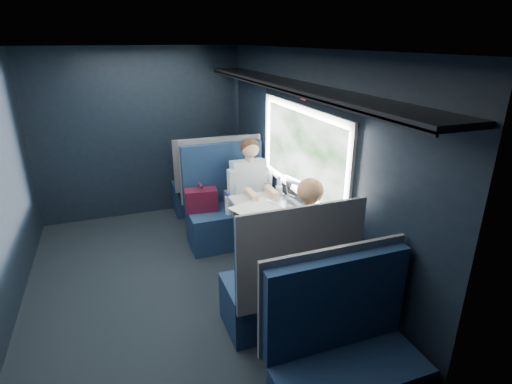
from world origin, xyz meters
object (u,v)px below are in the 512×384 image
object	(u,v)px
seat_bay_near	(226,209)
seat_bay_far	(286,286)
man	(251,188)
woman	(305,240)
cup	(279,190)
seat_row_front	(210,185)
bottle_small	(279,185)
seat_row_back	(345,364)
laptop	(291,196)
table	(268,216)

from	to	relation	value
seat_bay_near	seat_bay_far	world-z (taller)	same
seat_bay_far	seat_bay_near	bearing A→B (deg)	90.61
seat_bay_near	man	bearing A→B (deg)	-33.11
woman	cup	distance (m)	1.08
seat_row_front	bottle_small	size ratio (longest dim) A/B	5.97
man	woman	xyz separation A→B (m)	(0.00, -1.41, 0.01)
seat_bay_far	seat_row_front	world-z (taller)	seat_bay_far
seat_bay_far	seat_row_back	size ratio (longest dim) A/B	1.09
seat_row_front	woman	bearing A→B (deg)	-84.30
man	bottle_small	bearing A→B (deg)	-52.16
bottle_small	laptop	bearing A→B (deg)	-89.95
seat_bay_near	cup	xyz separation A→B (m)	(0.47, -0.52, 0.36)
table	woman	world-z (taller)	woman
laptop	cup	size ratio (longest dim) A/B	4.34
seat_bay_far	laptop	size ratio (longest dim) A/B	3.02
seat_bay_near	woman	distance (m)	1.63
laptop	seat_row_back	bearing A→B (deg)	-104.32
table	man	distance (m)	0.70
seat_bay_near	woman	xyz separation A→B (m)	(0.27, -1.58, 0.30)
seat_row_back	woman	xyz separation A→B (m)	(0.25, 1.09, 0.32)
table	laptop	distance (m)	0.34
seat_bay_far	woman	bearing A→B (deg)	33.82
bottle_small	table	bearing A→B (deg)	-126.47
cup	seat_bay_near	bearing A→B (deg)	131.99
seat_bay_near	bottle_small	world-z (taller)	seat_bay_near
table	seat_row_back	size ratio (longest dim) A/B	0.86
seat_row_back	cup	world-z (taller)	seat_row_back
seat_row_front	woman	distance (m)	2.54
seat_row_back	bottle_small	bearing A→B (deg)	77.69
seat_bay_near	cup	world-z (taller)	seat_bay_near
table	seat_bay_near	bearing A→B (deg)	102.96
man	cup	distance (m)	0.41
seat_row_back	seat_row_front	bearing A→B (deg)	90.00
seat_row_back	woman	distance (m)	1.16
seat_bay_near	seat_row_front	xyz separation A→B (m)	(0.02, 0.92, -0.02)
seat_row_front	laptop	world-z (taller)	seat_row_front
table	man	xyz separation A→B (m)	(0.07, 0.70, 0.06)
laptop	cup	distance (m)	0.27
seat_bay_far	seat_row_front	bearing A→B (deg)	90.00
seat_row_front	bottle_small	distance (m)	1.53
seat_row_front	seat_row_back	size ratio (longest dim) A/B	1.00
seat_row_front	seat_row_back	bearing A→B (deg)	-90.00
seat_bay_far	seat_row_back	distance (m)	0.92
seat_bay_far	cup	xyz separation A→B (m)	(0.45, 1.22, 0.37)
laptop	cup	xyz separation A→B (m)	(-0.03, 0.26, -0.03)
seat_bay_near	man	distance (m)	0.43
seat_bay_near	laptop	xyz separation A→B (m)	(0.50, -0.79, 0.39)
cup	man	bearing A→B (deg)	120.24
seat_row_front	man	bearing A→B (deg)	-77.17
table	seat_row_front	bearing A→B (deg)	95.80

